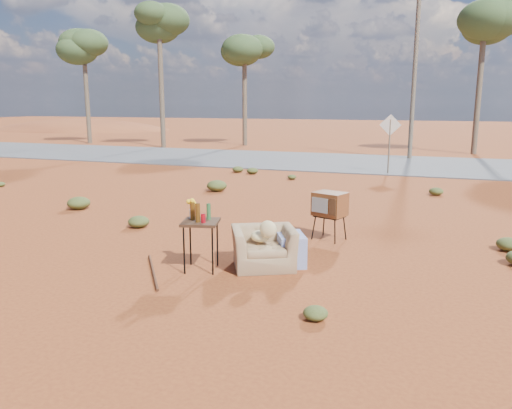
% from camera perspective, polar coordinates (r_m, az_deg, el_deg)
% --- Properties ---
extents(ground, '(140.00, 140.00, 0.00)m').
position_cam_1_polar(ground, '(8.05, -3.80, -7.36)').
color(ground, brown).
rests_on(ground, ground).
extents(highway, '(140.00, 7.00, 0.04)m').
position_cam_1_polar(highway, '(22.34, 11.66, 4.70)').
color(highway, '#565659').
rests_on(highway, ground).
extents(dirt_mound, '(26.00, 18.00, 2.00)m').
position_cam_1_polar(dirt_mound, '(52.71, -19.47, 8.11)').
color(dirt_mound, '#984C24').
rests_on(dirt_mound, ground).
extents(armchair, '(1.29, 1.18, 0.87)m').
position_cam_1_polar(armchair, '(8.05, 1.48, -4.33)').
color(armchair, '#8E6F4D').
rests_on(armchair, ground).
extents(tv_unit, '(0.70, 0.63, 0.93)m').
position_cam_1_polar(tv_unit, '(9.64, 8.42, -0.02)').
color(tv_unit, black).
rests_on(tv_unit, ground).
extents(side_table, '(0.67, 0.67, 1.11)m').
position_cam_1_polar(side_table, '(7.87, -6.58, -1.63)').
color(side_table, '#3B2315').
rests_on(side_table, ground).
extents(rusty_bar, '(0.99, 1.37, 0.04)m').
position_cam_1_polar(rusty_bar, '(8.02, -11.68, -7.50)').
color(rusty_bar, '#4E2614').
rests_on(rusty_bar, ground).
extents(road_sign, '(0.78, 0.06, 2.19)m').
position_cam_1_polar(road_sign, '(19.07, 15.05, 7.87)').
color(road_sign, brown).
rests_on(road_sign, ground).
extents(eucalyptus_far_left, '(3.20, 3.20, 7.10)m').
position_cam_1_polar(eucalyptus_far_left, '(34.38, -19.10, 16.55)').
color(eucalyptus_far_left, brown).
rests_on(eucalyptus_far_left, ground).
extents(eucalyptus_left, '(3.20, 3.20, 8.10)m').
position_cam_1_polar(eucalyptus_left, '(30.33, -11.02, 19.56)').
color(eucalyptus_left, brown).
rests_on(eucalyptus_left, ground).
extents(eucalyptus_near_left, '(3.20, 3.20, 6.60)m').
position_cam_1_polar(eucalyptus_near_left, '(31.14, -1.33, 16.83)').
color(eucalyptus_near_left, brown).
rests_on(eucalyptus_near_left, ground).
extents(eucalyptus_center, '(3.20, 3.20, 7.60)m').
position_cam_1_polar(eucalyptus_center, '(28.31, 24.69, 18.34)').
color(eucalyptus_center, brown).
rests_on(eucalyptus_center, ground).
extents(utility_pole_center, '(1.40, 0.20, 8.00)m').
position_cam_1_polar(utility_pole_center, '(24.55, 17.70, 14.66)').
color(utility_pole_center, brown).
rests_on(utility_pole_center, ground).
extents(scrub_patch, '(17.49, 8.07, 0.33)m').
position_cam_1_polar(scrub_patch, '(12.28, 0.81, -0.02)').
color(scrub_patch, '#495425').
rests_on(scrub_patch, ground).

